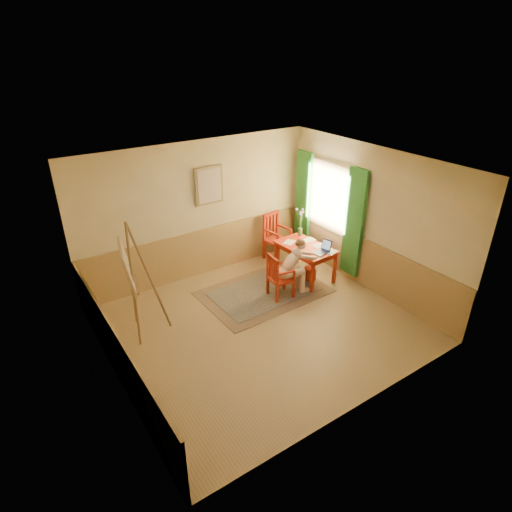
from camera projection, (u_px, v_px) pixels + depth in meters
room at (262, 254)px, 6.80m from camera, size 5.04×4.54×2.84m
wainscot at (237, 281)px, 7.80m from camera, size 5.00×4.50×1.00m
window at (328, 207)px, 8.84m from camera, size 0.12×2.01×2.20m
wall_portrait at (209, 186)px, 8.33m from camera, size 0.60×0.05×0.76m
rug at (264, 292)px, 8.40m from camera, size 2.44×1.66×0.02m
table at (305, 250)px, 8.65m from camera, size 0.80×1.25×0.72m
chair_left at (279, 276)px, 8.04m from camera, size 0.46×0.44×0.91m
chair_back at (276, 237)px, 9.48m from camera, size 0.54×0.56×1.06m
figure at (294, 265)px, 8.09m from camera, size 0.86×0.41×1.14m
laptop at (323, 250)px, 8.35m from camera, size 0.40×0.29×0.22m
papers at (312, 245)px, 8.66m from camera, size 0.72×1.09×0.00m
vase at (300, 223)px, 8.98m from camera, size 0.26×0.29×0.59m
wastebasket at (310, 274)px, 8.77m from camera, size 0.32×0.32×0.27m
easel at (130, 270)px, 6.70m from camera, size 0.77×0.91×2.04m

